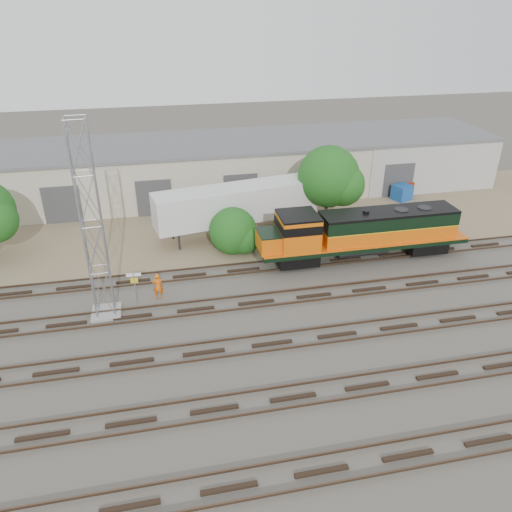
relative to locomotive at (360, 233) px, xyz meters
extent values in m
plane|color=#47423A|center=(-8.97, -6.00, -2.25)|extent=(140.00, 140.00, 0.00)
cube|color=#726047|center=(-8.97, 9.00, -2.24)|extent=(80.00, 16.00, 0.02)
cube|color=black|center=(-8.97, -18.00, -2.18)|extent=(80.00, 2.40, 0.14)
cube|color=#4C3828|center=(-8.97, -18.75, -2.04)|extent=(80.00, 0.08, 0.14)
cube|color=#4C3828|center=(-8.97, -17.25, -2.04)|extent=(80.00, 0.08, 0.14)
cube|color=black|center=(-8.97, -13.50, -2.18)|extent=(80.00, 2.40, 0.14)
cube|color=#4C3828|center=(-8.97, -14.25, -2.04)|extent=(80.00, 0.08, 0.14)
cube|color=#4C3828|center=(-8.97, -12.75, -2.04)|extent=(80.00, 0.08, 0.14)
cube|color=black|center=(-8.97, -9.00, -2.18)|extent=(80.00, 2.40, 0.14)
cube|color=#4C3828|center=(-8.97, -9.75, -2.04)|extent=(80.00, 0.08, 0.14)
cube|color=#4C3828|center=(-8.97, -8.25, -2.04)|extent=(80.00, 0.08, 0.14)
cube|color=black|center=(-8.97, -4.50, -2.18)|extent=(80.00, 2.40, 0.14)
cube|color=#4C3828|center=(-8.97, -5.25, -2.04)|extent=(80.00, 0.08, 0.14)
cube|color=#4C3828|center=(-8.97, -3.75, -2.04)|extent=(80.00, 0.08, 0.14)
cube|color=black|center=(-8.97, 0.00, -2.18)|extent=(80.00, 2.40, 0.14)
cube|color=#4C3828|center=(-8.97, -0.75, -2.04)|extent=(80.00, 0.08, 0.14)
cube|color=#4C3828|center=(-8.97, 0.75, -2.04)|extent=(80.00, 0.08, 0.14)
cube|color=#B9B09A|center=(-8.97, 17.00, 0.25)|extent=(58.00, 10.00, 5.00)
cube|color=#59595B|center=(-8.97, 17.00, 2.90)|extent=(58.40, 10.40, 0.30)
cube|color=#999993|center=(13.03, 11.95, 0.25)|extent=(14.00, 0.10, 5.00)
cube|color=#333335|center=(-22.97, 11.94, -0.55)|extent=(3.20, 0.12, 3.40)
cube|color=#333335|center=(-14.97, 11.94, -0.55)|extent=(3.20, 0.12, 3.40)
cube|color=#333335|center=(-6.97, 11.94, -0.55)|extent=(3.20, 0.12, 3.40)
cube|color=#333335|center=(1.03, 11.94, -0.55)|extent=(3.20, 0.12, 3.40)
cube|color=#333335|center=(9.03, 11.94, -0.55)|extent=(3.20, 0.12, 3.40)
cube|color=black|center=(-4.92, 0.00, -1.49)|extent=(3.03, 2.27, 0.95)
cube|color=black|center=(5.49, 0.00, -1.49)|extent=(3.03, 2.27, 0.95)
cube|color=black|center=(0.28, 0.00, -0.86)|extent=(16.08, 2.84, 0.33)
cylinder|color=black|center=(0.28, 0.00, -1.45)|extent=(3.97, 1.04, 1.04)
cube|color=#D35609|center=(2.18, 0.00, -0.12)|extent=(10.41, 2.46, 1.14)
cube|color=black|center=(2.18, 0.00, 0.92)|extent=(10.41, 2.46, 0.95)
cube|color=black|center=(2.18, 0.00, 1.48)|extent=(10.41, 2.46, 0.19)
cube|color=#D35609|center=(-4.92, 0.00, 0.54)|extent=(2.84, 2.84, 2.46)
cube|color=black|center=(-4.92, 0.00, 1.84)|extent=(2.84, 2.84, 0.15)
cube|color=#D35609|center=(-7.09, 0.00, -0.03)|extent=(1.51, 2.27, 1.32)
cube|color=gray|center=(-18.60, -3.67, -2.15)|extent=(1.83, 1.83, 0.20)
cylinder|color=gray|center=(-19.16, -3.11, 4.05)|extent=(0.09, 0.09, 12.20)
cylinder|color=gray|center=(-18.04, -3.11, 4.05)|extent=(0.09, 0.09, 12.20)
cylinder|color=gray|center=(-19.16, -4.23, 4.05)|extent=(0.09, 0.09, 12.20)
cylinder|color=gray|center=(-18.04, -4.23, 4.05)|extent=(0.09, 0.09, 12.20)
cylinder|color=gray|center=(-16.69, -2.85, -1.09)|extent=(0.07, 0.07, 2.32)
cube|color=white|center=(-16.69, -2.85, -0.08)|extent=(0.95, 0.11, 0.23)
cube|color=yellow|center=(-16.69, -2.85, -0.51)|extent=(0.48, 0.08, 0.37)
imported|color=orange|center=(-15.24, -2.51, -1.32)|extent=(0.68, 0.45, 1.87)
cube|color=silver|center=(-8.32, 6.45, 0.55)|extent=(14.02, 5.17, 2.86)
cube|color=black|center=(-3.02, 7.41, -1.72)|extent=(2.97, 3.06, 1.06)
cube|color=black|center=(-13.33, 4.46, -1.56)|extent=(0.16, 0.16, 1.37)
cube|color=black|center=(-13.71, 6.54, -1.56)|extent=(0.16, 0.16, 1.37)
cube|color=#164997|center=(9.08, 10.97, -1.50)|extent=(2.04, 1.98, 1.50)
cube|color=maroon|center=(10.19, 12.35, -1.55)|extent=(1.92, 1.87, 1.40)
cylinder|color=#382619|center=(-9.13, 3.56, -2.08)|extent=(0.26, 0.26, 0.34)
sphere|color=#154B15|center=(-9.13, 3.56, -0.59)|extent=(3.76, 3.76, 3.76)
sphere|color=#154B15|center=(-8.38, 2.99, -0.97)|extent=(2.63, 2.63, 2.63)
cylinder|color=#382619|center=(-0.31, 6.74, -0.94)|extent=(0.30, 0.30, 2.62)
sphere|color=#154B15|center=(-0.31, 6.74, 2.20)|extent=(5.24, 5.24, 5.24)
sphere|color=#154B15|center=(0.74, 5.95, 1.68)|extent=(3.66, 3.66, 3.66)
camera|label=1|loc=(-14.73, -31.67, 15.88)|focal=35.00mm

